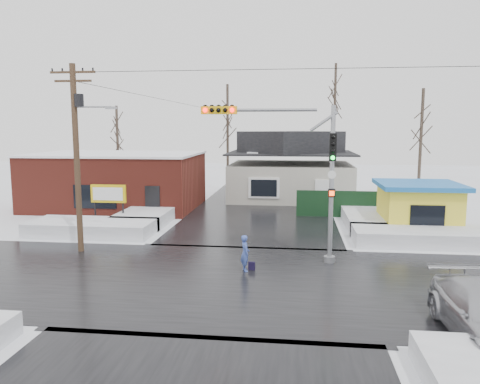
# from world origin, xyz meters

# --- Properties ---
(ground) EXTENTS (120.00, 120.00, 0.00)m
(ground) POSITION_xyz_m (0.00, 0.00, 0.00)
(ground) COLOR white
(ground) RESTS_ON ground
(road_ns) EXTENTS (10.00, 120.00, 0.02)m
(road_ns) POSITION_xyz_m (0.00, 0.00, 0.01)
(road_ns) COLOR black
(road_ns) RESTS_ON ground
(road_ew) EXTENTS (120.00, 10.00, 0.02)m
(road_ew) POSITION_xyz_m (0.00, 0.00, 0.01)
(road_ew) COLOR black
(road_ew) RESTS_ON ground
(snowbank_nw) EXTENTS (7.00, 3.00, 0.80)m
(snowbank_nw) POSITION_xyz_m (-9.00, 7.00, 0.40)
(snowbank_nw) COLOR white
(snowbank_nw) RESTS_ON ground
(snowbank_ne) EXTENTS (7.00, 3.00, 0.80)m
(snowbank_ne) POSITION_xyz_m (9.00, 7.00, 0.40)
(snowbank_ne) COLOR white
(snowbank_ne) RESTS_ON ground
(snowbank_nside_w) EXTENTS (3.00, 8.00, 0.80)m
(snowbank_nside_w) POSITION_xyz_m (-7.00, 12.00, 0.40)
(snowbank_nside_w) COLOR white
(snowbank_nside_w) RESTS_ON ground
(snowbank_nside_e) EXTENTS (3.00, 8.00, 0.80)m
(snowbank_nside_e) POSITION_xyz_m (7.00, 12.00, 0.40)
(snowbank_nside_e) COLOR white
(snowbank_nside_e) RESTS_ON ground
(traffic_signal) EXTENTS (6.05, 0.68, 7.00)m
(traffic_signal) POSITION_xyz_m (2.43, 2.97, 4.54)
(traffic_signal) COLOR gray
(traffic_signal) RESTS_ON ground
(utility_pole) EXTENTS (3.15, 0.44, 9.00)m
(utility_pole) POSITION_xyz_m (-7.93, 3.50, 5.11)
(utility_pole) COLOR #382619
(utility_pole) RESTS_ON ground
(brick_building) EXTENTS (12.20, 8.20, 4.12)m
(brick_building) POSITION_xyz_m (-11.00, 15.99, 2.08)
(brick_building) COLOR maroon
(brick_building) RESTS_ON ground
(marquee_sign) EXTENTS (2.20, 0.21, 2.55)m
(marquee_sign) POSITION_xyz_m (-9.00, 9.49, 1.92)
(marquee_sign) COLOR black
(marquee_sign) RESTS_ON ground
(house) EXTENTS (10.40, 8.40, 5.76)m
(house) POSITION_xyz_m (2.00, 22.00, 2.62)
(house) COLOR #B6B2A4
(house) RESTS_ON ground
(kiosk) EXTENTS (4.60, 4.60, 2.88)m
(kiosk) POSITION_xyz_m (9.50, 9.99, 1.46)
(kiosk) COLOR yellow
(kiosk) RESTS_ON ground
(fence) EXTENTS (8.00, 0.12, 1.80)m
(fence) POSITION_xyz_m (6.50, 14.00, 0.90)
(fence) COLOR black
(fence) RESTS_ON ground
(tree_far_left) EXTENTS (3.00, 3.00, 10.00)m
(tree_far_left) POSITION_xyz_m (-4.00, 26.00, 7.95)
(tree_far_left) COLOR #332821
(tree_far_left) RESTS_ON ground
(tree_far_mid) EXTENTS (3.00, 3.00, 12.00)m
(tree_far_mid) POSITION_xyz_m (6.00, 28.00, 9.54)
(tree_far_mid) COLOR #332821
(tree_far_mid) RESTS_ON ground
(tree_far_right) EXTENTS (3.00, 3.00, 9.00)m
(tree_far_right) POSITION_xyz_m (12.00, 20.00, 7.16)
(tree_far_right) COLOR #332821
(tree_far_right) RESTS_ON ground
(tree_far_west) EXTENTS (3.00, 3.00, 8.00)m
(tree_far_west) POSITION_xyz_m (-14.00, 24.00, 6.36)
(tree_far_west) COLOR #332821
(tree_far_west) RESTS_ON ground
(pedestrian) EXTENTS (0.54, 0.65, 1.54)m
(pedestrian) POSITION_xyz_m (0.36, 1.28, 0.77)
(pedestrian) COLOR #3E56AE
(pedestrian) RESTS_ON ground
(shopping_bag) EXTENTS (0.29, 0.15, 0.35)m
(shopping_bag) POSITION_xyz_m (0.63, 1.43, 0.17)
(shopping_bag) COLOR black
(shopping_bag) RESTS_ON ground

